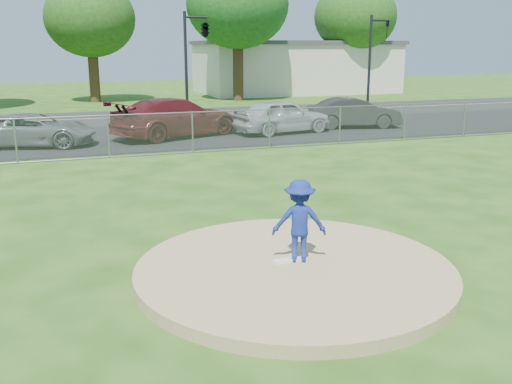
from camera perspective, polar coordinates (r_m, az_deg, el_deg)
ground at (r=19.06m, az=-7.89°, el=2.69°), size 120.00×120.00×0.00m
pitchers_mound at (r=9.79m, az=3.86°, el=-7.86°), size 5.40×5.40×0.20m
pitching_rubber at (r=9.92m, az=3.42°, el=-6.81°), size 0.60×0.15×0.04m
chain_link_fence at (r=20.87m, az=-9.05°, el=5.74°), size 40.00×0.06×1.50m
parking_lot at (r=25.38m, az=-10.81°, el=5.46°), size 50.00×8.00×0.01m
street at (r=32.75m, az=-12.78°, el=7.30°), size 60.00×7.00×0.01m
commercial_building at (r=50.33m, az=3.92°, el=12.40°), size 16.40×9.40×4.30m
tree_center at (r=42.50m, az=-16.32°, el=17.36°), size 6.16×6.16×9.84m
tree_far_right at (r=49.44m, az=9.93°, el=17.88°), size 6.72×6.72×10.74m
traffic_signal_center at (r=31.27m, az=-5.31°, el=15.74°), size 1.42×2.48×5.60m
traffic_signal_right at (r=35.18m, az=11.66°, el=13.31°), size 1.28×0.20×5.60m
pitcher at (r=9.74m, az=4.35°, el=-2.88°), size 1.05×0.80×1.44m
parked_car_gray at (r=24.00m, az=-21.30°, el=5.81°), size 5.01×3.20×1.29m
parked_car_darkred at (r=25.00m, az=-8.00°, el=7.40°), size 6.25×4.42×1.68m
parked_car_pearl at (r=25.92m, az=2.66°, el=7.59°), size 4.73×2.59×1.53m
parked_car_charcoal at (r=28.11m, az=9.80°, el=7.84°), size 4.59×2.36×1.44m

